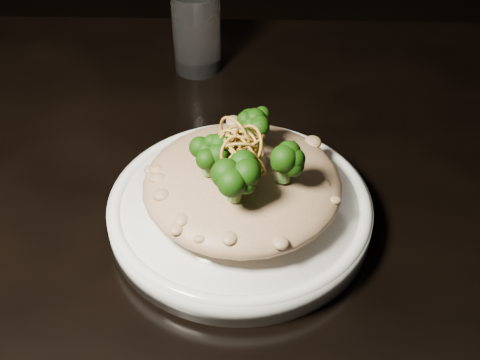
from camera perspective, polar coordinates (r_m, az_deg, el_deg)
table at (r=0.75m, az=-7.48°, el=-6.80°), size 1.10×0.80×0.75m
plate at (r=0.66m, az=0.00°, el=-2.74°), size 0.26×0.26×0.03m
risotto at (r=0.63m, az=0.21°, el=-0.36°), size 0.19×0.19×0.04m
broccoli at (r=0.60m, az=0.50°, el=2.54°), size 0.12×0.12×0.05m
cheese at (r=0.62m, az=-0.09°, el=1.62°), size 0.05×0.05×0.01m
shallots at (r=0.60m, az=-0.15°, el=3.04°), size 0.05×0.05×0.03m
drinking_glass at (r=0.87m, az=-3.72°, el=12.53°), size 0.07×0.07×0.11m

